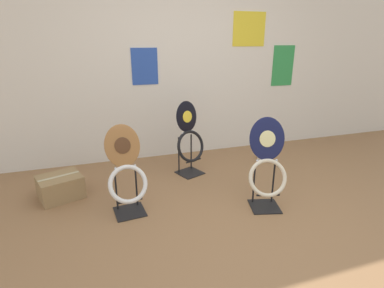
{
  "coord_description": "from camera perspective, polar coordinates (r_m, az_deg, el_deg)",
  "views": [
    {
      "loc": [
        -1.15,
        -1.87,
        1.56
      ],
      "look_at": [
        -0.24,
        0.94,
        0.55
      ],
      "focal_mm": 28.0,
      "sensor_mm": 36.0,
      "label": 1
    }
  ],
  "objects": [
    {
      "name": "ground_plane",
      "position": [
        2.7,
        11.59,
        -16.93
      ],
      "size": [
        14.0,
        14.0,
        0.0
      ],
      "primitive_type": "plane",
      "color": "#8E6642"
    },
    {
      "name": "wall_back",
      "position": [
        4.19,
        -2.0,
        15.34
      ],
      "size": [
        8.0,
        0.07,
        2.6
      ],
      "color": "silver",
      "rests_on": "ground_plane"
    },
    {
      "name": "toilet_seat_display_navy_moon",
      "position": [
        2.97,
        14.12,
        -4.31
      ],
      "size": [
        0.42,
        0.37,
        0.89
      ],
      "color": "black",
      "rests_on": "ground_plane"
    },
    {
      "name": "toilet_seat_display_woodgrain",
      "position": [
        2.88,
        -12.34,
        -5.95
      ],
      "size": [
        0.38,
        0.37,
        0.84
      ],
      "color": "black",
      "rests_on": "ground_plane"
    },
    {
      "name": "toilet_seat_display_jazz_black",
      "position": [
        3.62,
        -0.55,
        0.89
      ],
      "size": [
        0.42,
        0.36,
        0.9
      ],
      "color": "black",
      "rests_on": "ground_plane"
    },
    {
      "name": "paint_can",
      "position": [
        4.26,
        13.45,
        -2.14
      ],
      "size": [
        0.17,
        0.17,
        0.13
      ],
      "color": "silver",
      "rests_on": "ground_plane"
    },
    {
      "name": "storage_box",
      "position": [
        3.46,
        -23.77,
        -7.46
      ],
      "size": [
        0.51,
        0.47,
        0.24
      ],
      "color": "#93754C",
      "rests_on": "ground_plane"
    }
  ]
}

